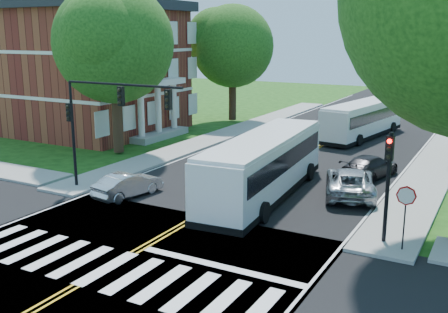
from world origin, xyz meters
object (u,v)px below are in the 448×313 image
Objects in this scene: signal_ne at (388,173)px; hatchback at (128,185)px; bus_follow at (363,119)px; suv at (350,182)px; signal_nw at (105,111)px; bus_lead at (264,165)px; dark_sedan at (370,166)px.

hatchback is at bearing 179.45° from signal_ne.
bus_follow is 16.21m from suv.
signal_nw is 23.12m from bus_follow.
suv is at bearing -153.93° from bus_lead.
signal_ne is at bearing 119.93° from dark_sedan.
dark_sedan reaches higher than hatchback.
signal_ne is (14.06, 0.01, -1.41)m from signal_nw.
suv reaches higher than hatchback.
dark_sedan is at bearing 41.31° from signal_nw.
bus_follow is (7.70, 21.61, -2.88)m from signal_nw.
bus_lead reaches higher than dark_sedan.
signal_ne is at bearing 0.05° from signal_nw.
bus_lead is 3.24× the size of hatchback.
bus_follow is 2.47× the size of dark_sedan.
signal_nw is 1.62× the size of signal_ne.
bus_lead is at bearing 71.58° from dark_sedan.
suv is (3.39, -15.83, -0.77)m from bus_follow.
dark_sedan is (-2.92, 9.78, -2.30)m from signal_ne.
signal_ne reaches higher than bus_lead.
bus_lead is at bearing 152.67° from signal_ne.
signal_nw is 8.51m from bus_lead.
signal_ne reaches higher than bus_follow.
hatchback is at bearing 82.20° from bus_follow.
bus_follow is 12.34m from dark_sedan.
bus_follow is at bearing -96.50° from hatchback.
signal_nw is 13.03m from suv.
signal_ne is 22.56m from bus_follow.
signal_ne is 1.16× the size of hatchback.
hatchback is (-12.88, 0.12, -2.33)m from signal_ne.
signal_nw is at bearing 10.26° from suv.
bus_lead is at bearing 25.88° from signal_nw.
hatchback is (1.17, 0.14, -3.74)m from signal_nw.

